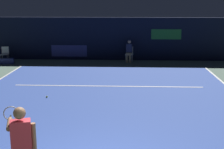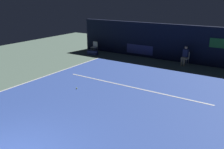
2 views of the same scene
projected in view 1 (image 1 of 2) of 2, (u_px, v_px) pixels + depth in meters
ground_plane at (105, 102)px, 11.34m from camera, size 31.32×31.32×0.00m
court_surface at (105, 102)px, 11.34m from camera, size 10.28×12.33×0.01m
line_service at (108, 86)px, 13.44m from camera, size 8.02×0.10×0.01m
back_wall at (114, 39)px, 19.36m from camera, size 15.82×0.33×2.60m
tennis_player at (22, 145)px, 5.73m from camera, size 0.82×0.92×1.73m
line_judge_on_chair at (129, 51)px, 18.73m from camera, size 0.49×0.57×1.32m
courtside_chair_near at (5, 53)px, 18.98m from camera, size 0.48×0.46×0.88m
tennis_ball at (47, 97)px, 11.84m from camera, size 0.07×0.07×0.07m
equipment_bag at (7, 61)px, 18.30m from camera, size 0.89×0.50×0.32m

